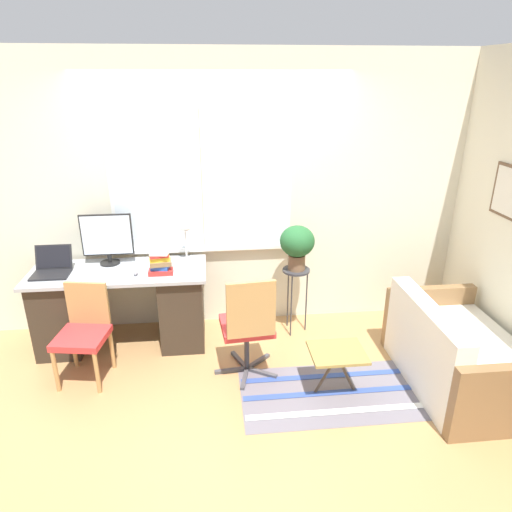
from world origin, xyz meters
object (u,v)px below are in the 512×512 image
object	(u,v)px
keyboard	(105,277)
office_chair_swivel	(248,325)
desk_lamp	(185,234)
book_stack	(160,262)
desk_chair_wooden	(84,330)
mouse	(136,274)
couch_loveseat	(457,356)
monitor	(107,238)
folding_stool	(337,355)
laptop	(52,268)
potted_plant	(297,244)
plant_stand	(296,277)

from	to	relation	value
keyboard	office_chair_swivel	size ratio (longest dim) A/B	0.42
desk_lamp	book_stack	bearing A→B (deg)	-127.30
desk_lamp	office_chair_swivel	world-z (taller)	desk_lamp
book_stack	desk_chair_wooden	size ratio (longest dim) A/B	0.28
mouse	couch_loveseat	world-z (taller)	mouse
office_chair_swivel	monitor	bearing A→B (deg)	-38.64
monitor	mouse	size ratio (longest dim) A/B	7.83
mouse	folding_stool	world-z (taller)	mouse
laptop	folding_stool	bearing A→B (deg)	-21.05
laptop	desk_chair_wooden	size ratio (longest dim) A/B	0.39
monitor	mouse	xyz separation A→B (m)	(0.28, -0.31, -0.24)
mouse	potted_plant	distance (m)	1.53
monitor	couch_loveseat	size ratio (longest dim) A/B	0.36
folding_stool	laptop	bearing A→B (deg)	158.95
potted_plant	mouse	bearing A→B (deg)	-172.88
keyboard	mouse	bearing A→B (deg)	4.62
plant_stand	book_stack	bearing A→B (deg)	-172.33
keyboard	potted_plant	size ratio (longest dim) A/B	0.92
keyboard	folding_stool	world-z (taller)	keyboard
mouse	office_chair_swivel	bearing A→B (deg)	-28.21
mouse	couch_loveseat	size ratio (longest dim) A/B	0.05
monitor	couch_loveseat	world-z (taller)	monitor
keyboard	desk_chair_wooden	xyz separation A→B (m)	(-0.15, -0.34, -0.34)
desk_lamp	book_stack	size ratio (longest dim) A/B	1.64
desk_chair_wooden	plant_stand	world-z (taller)	desk_chair_wooden
laptop	book_stack	xyz separation A→B (m)	(0.98, -0.11, 0.06)
couch_loveseat	folding_stool	size ratio (longest dim) A/B	3.05
keyboard	potted_plant	distance (m)	1.80
desk_chair_wooden	plant_stand	size ratio (longest dim) A/B	1.20
mouse	desk_lamp	bearing A→B (deg)	34.67
desk_lamp	potted_plant	world-z (taller)	desk_lamp
laptop	folding_stool	world-z (taller)	laptop
laptop	office_chair_swivel	bearing A→B (deg)	-20.34
monitor	potted_plant	world-z (taller)	monitor
laptop	potted_plant	xyz separation A→B (m)	(2.26, 0.07, 0.13)
book_stack	plant_stand	size ratio (longest dim) A/B	0.34
folding_stool	desk_lamp	bearing A→B (deg)	137.40
monitor	desk_lamp	size ratio (longest dim) A/B	1.29
keyboard	book_stack	distance (m)	0.50
plant_stand	folding_stool	distance (m)	1.04
mouse	office_chair_swivel	size ratio (longest dim) A/B	0.06
book_stack	desk_chair_wooden	bearing A→B (deg)	-149.61
laptop	desk_lamp	world-z (taller)	desk_lamp
couch_loveseat	potted_plant	xyz separation A→B (m)	(-1.19, 0.99, 0.69)
couch_loveseat	potted_plant	bearing A→B (deg)	50.21
plant_stand	potted_plant	bearing A→B (deg)	-45.00
plant_stand	folding_stool	size ratio (longest dim) A/B	1.56
keyboard	office_chair_swivel	world-z (taller)	office_chair_swivel
monitor	laptop	bearing A→B (deg)	-158.47
desk_lamp	office_chair_swivel	size ratio (longest dim) A/B	0.39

